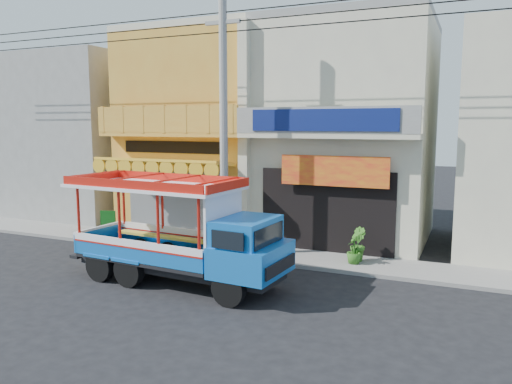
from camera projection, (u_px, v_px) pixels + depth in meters
ground at (202, 291)px, 13.32m from camera, size 90.00×90.00×0.00m
sidewalk at (260, 253)px, 16.94m from camera, size 30.00×2.00×0.12m
shophouse_left at (212, 131)px, 21.58m from camera, size 6.00×7.50×8.24m
shophouse_right at (349, 132)px, 19.19m from camera, size 6.00×6.75×8.24m
party_pilaster at (244, 136)px, 17.58m from camera, size 0.35×0.30×8.00m
filler_building_left at (87, 137)px, 24.45m from camera, size 6.00×6.00×7.60m
utility_pole at (228, 105)px, 15.97m from camera, size 28.00×0.26×9.00m
songthaew_truck at (191, 235)px, 13.52m from camera, size 6.50×2.51×2.97m
green_sign at (108, 224)px, 19.57m from camera, size 0.61×0.40×0.94m
potted_plant_b at (357, 244)px, 15.78m from camera, size 0.67×0.73×1.06m
potted_plant_c at (354, 250)px, 15.46m from camera, size 0.54×0.54×0.84m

